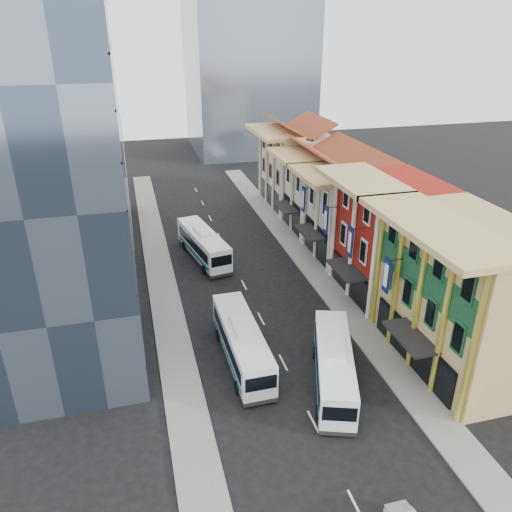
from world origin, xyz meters
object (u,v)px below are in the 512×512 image
object	(u,v)px
shophouse_tan	(465,295)
bus_left_far	(203,244)
bus_right	(334,365)
office_tower	(48,165)
bus_left_near	(242,342)

from	to	relation	value
shophouse_tan	bus_left_far	distance (m)	30.26
bus_left_far	bus_right	bearing A→B (deg)	-87.35
office_tower	bus_right	world-z (taller)	office_tower
office_tower	bus_left_near	size ratio (longest dim) A/B	2.59
bus_left_near	bus_left_far	distance (m)	20.56
office_tower	bus_left_far	xyz separation A→B (m)	(13.92, 10.64, -13.12)
shophouse_tan	bus_left_near	size ratio (longest dim) A/B	1.21
office_tower	bus_right	distance (m)	27.97
shophouse_tan	bus_left_near	bearing A→B (deg)	166.70
office_tower	bus_left_near	distance (m)	21.46
shophouse_tan	bus_left_far	world-z (taller)	shophouse_tan
shophouse_tan	bus_right	size ratio (longest dim) A/B	1.24
bus_left_near	bus_right	distance (m)	7.70
office_tower	bus_left_far	world-z (taller)	office_tower
office_tower	bus_left_near	world-z (taller)	office_tower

